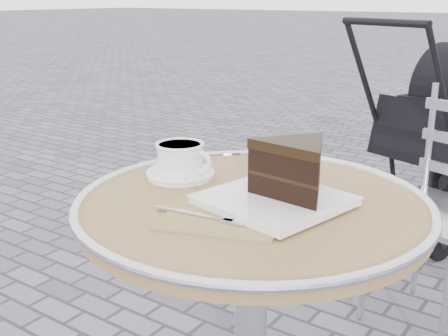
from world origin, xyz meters
The scene contains 3 objects.
cafe_table centered at (0.00, 0.00, 0.57)m, with size 0.72×0.72×0.74m.
cappuccino_set centered at (-0.22, 0.04, 0.77)m, with size 0.17×0.15×0.08m.
cake_plate_set centered at (0.07, 0.02, 0.79)m, with size 0.36×0.39×0.13m.
Camera 1 is at (0.56, -0.90, 1.13)m, focal length 45.00 mm.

